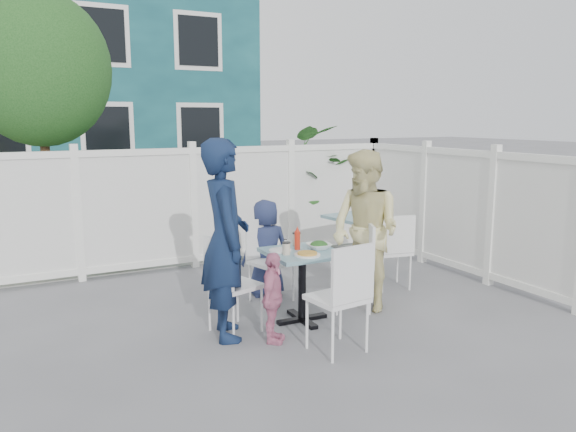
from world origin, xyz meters
name	(u,v)px	position (x,y,z in m)	size (l,w,h in m)	color
ground	(263,326)	(0.00, 0.00, 0.00)	(80.00, 80.00, 0.00)	slate
near_sidewalk	(161,246)	(0.00, 3.80, 0.01)	(24.00, 2.60, 0.01)	gray
street	(116,211)	(0.00, 7.50, 0.00)	(24.00, 5.00, 0.01)	black
far_sidewalk	(94,194)	(0.00, 10.60, 0.01)	(24.00, 1.60, 0.01)	gray
building	(54,83)	(-0.50, 14.00, 3.00)	(11.00, 6.00, 6.00)	#13444C
fence_back	(194,209)	(0.10, 2.40, 0.78)	(5.86, 0.08, 1.60)	white
fence_right	(456,213)	(3.00, 0.60, 0.78)	(0.08, 3.66, 1.60)	white
tree	(39,70)	(-1.60, 3.30, 2.59)	(1.80, 1.62, 3.59)	#382316
potted_shrub_a	(124,208)	(-0.67, 3.10, 0.77)	(0.86, 0.86, 1.53)	#174116
potted_shrub_b	(293,186)	(1.90, 3.00, 0.93)	(1.67, 1.45, 1.86)	#174116
main_table	(302,267)	(0.40, -0.06, 0.55)	(0.69, 0.69, 0.71)	#427482
spare_table	(358,228)	(1.93, 1.22, 0.57)	(0.79, 0.79, 0.74)	#427482
chair_left	(228,278)	(-0.36, -0.03, 0.53)	(0.51, 0.52, 0.92)	white
chair_right	(359,260)	(1.09, -0.02, 0.53)	(0.54, 0.55, 0.92)	white
chair_back	(267,254)	(0.38, 0.71, 0.52)	(0.49, 0.48, 0.89)	white
chair_near	(344,290)	(0.34, -0.91, 0.56)	(0.49, 0.47, 0.96)	white
chair_spare	(394,246)	(1.85, 0.37, 0.52)	(0.48, 0.47, 0.89)	white
man	(225,240)	(-0.40, -0.07, 0.91)	(0.66, 0.43, 1.82)	#111F3F
woman	(365,231)	(1.17, -0.01, 0.83)	(0.81, 0.63, 1.67)	gold
boy	(266,248)	(0.44, 0.85, 0.55)	(0.54, 0.35, 1.10)	navy
toddler	(273,298)	(-0.08, -0.41, 0.41)	(0.48, 0.20, 0.82)	pink
plate_main	(307,255)	(0.35, -0.25, 0.72)	(0.25, 0.25, 0.02)	white
plate_side	(280,250)	(0.21, 0.03, 0.72)	(0.22, 0.22, 0.01)	white
salad_bowl	(319,246)	(0.58, -0.07, 0.74)	(0.23, 0.23, 0.06)	white
coffee_cup_a	(286,249)	(0.20, -0.12, 0.77)	(0.07, 0.07, 0.11)	beige
coffee_cup_b	(297,240)	(0.46, 0.17, 0.77)	(0.08, 0.08, 0.12)	beige
ketchup_bottle	(297,240)	(0.39, 0.02, 0.80)	(0.06, 0.06, 0.18)	red
salt_shaker	(286,244)	(0.33, 0.16, 0.75)	(0.03, 0.03, 0.07)	white
pepper_shaker	(285,242)	(0.36, 0.21, 0.75)	(0.03, 0.03, 0.07)	black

